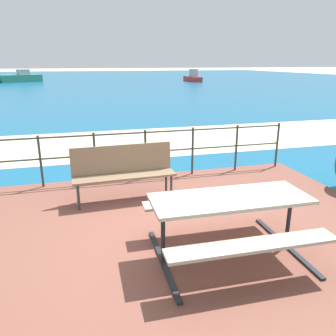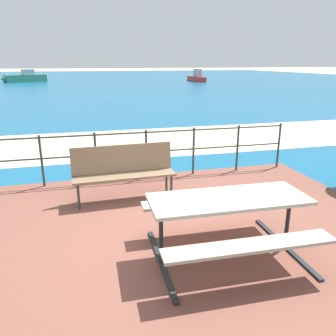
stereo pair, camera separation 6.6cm
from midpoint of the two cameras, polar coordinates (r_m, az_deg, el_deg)
name	(u,v)px [view 2 (the right image)]	position (r m, az deg, el deg)	size (l,w,h in m)	color
ground_plane	(180,238)	(4.71, 2.51, -11.72)	(240.00, 240.00, 0.00)	tan
patio_paving	(180,236)	(4.70, 2.52, -11.40)	(6.40, 5.20, 0.06)	brown
sea_water	(89,81)	(44.00, -13.20, 14.20)	(90.00, 90.00, 0.01)	#145B84
beach_strip	(125,143)	(10.09, -7.11, 4.31)	(54.00, 3.77, 0.01)	beige
picnic_table	(228,211)	(4.01, 10.62, -7.17)	(1.87, 1.50, 0.76)	tan
park_bench	(124,168)	(5.66, -7.22, -0.01)	(1.71, 0.47, 0.92)	#7A6047
railing_fence	(146,149)	(6.65, -3.42, 3.32)	(5.94, 0.04, 0.98)	#2D3833
boat_near	(196,77)	(42.15, 4.89, 15.07)	(1.13, 5.12, 1.43)	red
boat_mid	(25,78)	(43.67, -23.08, 13.92)	(4.97, 3.42, 1.42)	#338466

